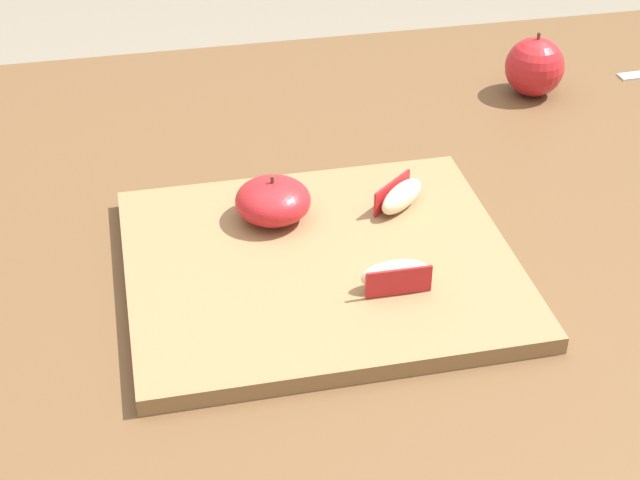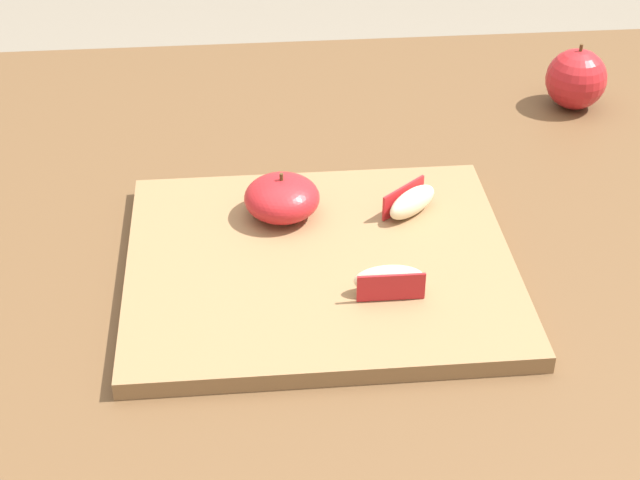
{
  "view_description": "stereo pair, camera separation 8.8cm",
  "coord_description": "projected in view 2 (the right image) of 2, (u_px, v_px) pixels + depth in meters",
  "views": [
    {
      "loc": [
        -0.16,
        -0.8,
        1.3
      ],
      "look_at": [
        -0.01,
        -0.09,
        0.8
      ],
      "focal_mm": 55.5,
      "sensor_mm": 36.0,
      "label": 1
    },
    {
      "loc": [
        -0.07,
        -0.81,
        1.3
      ],
      "look_at": [
        -0.01,
        -0.09,
        0.8
      ],
      "focal_mm": 55.5,
      "sensor_mm": 36.0,
      "label": 2
    }
  ],
  "objects": [
    {
      "name": "apple_wedge_back",
      "position": [
        389.0,
        280.0,
        0.85
      ],
      "size": [
        0.06,
        0.02,
        0.03
      ],
      "color": "beige",
      "rests_on": "cutting_board"
    },
    {
      "name": "whole_apple_crimson",
      "position": [
        576.0,
        79.0,
        1.16
      ],
      "size": [
        0.07,
        0.07,
        0.08
      ],
      "color": "#B21E23",
      "rests_on": "dining_table"
    },
    {
      "name": "apple_half_skin_up",
      "position": [
        282.0,
        198.0,
        0.94
      ],
      "size": [
        0.07,
        0.07,
        0.05
      ],
      "color": "#B21E23",
      "rests_on": "cutting_board"
    },
    {
      "name": "cutting_board",
      "position": [
        320.0,
        265.0,
        0.9
      ],
      "size": [
        0.35,
        0.31,
        0.02
      ],
      "color": "olive",
      "rests_on": "dining_table"
    },
    {
      "name": "apple_wedge_front",
      "position": [
        411.0,
        202.0,
        0.95
      ],
      "size": [
        0.06,
        0.06,
        0.03
      ],
      "color": "beige",
      "rests_on": "cutting_board"
    },
    {
      "name": "dining_table",
      "position": [
        318.0,
        300.0,
        1.03
      ],
      "size": [
        1.4,
        0.89,
        0.76
      ],
      "color": "brown",
      "rests_on": "ground_plane"
    }
  ]
}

